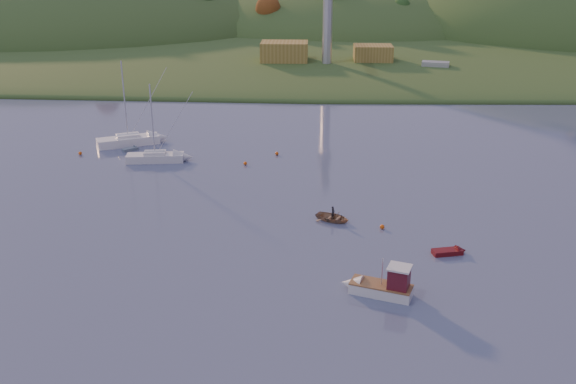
{
  "coord_description": "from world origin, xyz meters",
  "views": [
    {
      "loc": [
        -0.78,
        -30.33,
        28.12
      ],
      "look_at": [
        -3.34,
        31.35,
        4.47
      ],
      "focal_mm": 40.0,
      "sensor_mm": 36.0,
      "label": 1
    }
  ],
  "objects_px": {
    "fishing_boat": "(377,285)",
    "grey_dinghy": "(133,149)",
    "sailboat_near": "(128,140)",
    "sailboat_far": "(155,157)",
    "red_tender": "(454,251)",
    "canoe": "(333,217)"
  },
  "relations": [
    {
      "from": "sailboat_far",
      "to": "canoe",
      "type": "xyz_separation_m",
      "value": [
        24.35,
        -19.81,
        -0.31
      ]
    },
    {
      "from": "fishing_boat",
      "to": "grey_dinghy",
      "type": "relative_size",
      "value": 2.48
    },
    {
      "from": "fishing_boat",
      "to": "sailboat_far",
      "type": "height_order",
      "value": "sailboat_far"
    },
    {
      "from": "canoe",
      "to": "grey_dinghy",
      "type": "distance_m",
      "value": 38.26
    },
    {
      "from": "red_tender",
      "to": "grey_dinghy",
      "type": "distance_m",
      "value": 52.05
    },
    {
      "from": "fishing_boat",
      "to": "sailboat_near",
      "type": "distance_m",
      "value": 54.79
    },
    {
      "from": "fishing_boat",
      "to": "sailboat_near",
      "type": "xyz_separation_m",
      "value": [
        -33.66,
        43.23,
        -0.07
      ]
    },
    {
      "from": "sailboat_near",
      "to": "sailboat_far",
      "type": "xyz_separation_m",
      "value": [
        5.92,
        -7.72,
        -0.09
      ]
    },
    {
      "from": "sailboat_far",
      "to": "red_tender",
      "type": "distance_m",
      "value": 45.22
    },
    {
      "from": "canoe",
      "to": "grey_dinghy",
      "type": "xyz_separation_m",
      "value": [
        -28.9,
        25.07,
        -0.2
      ]
    },
    {
      "from": "sailboat_near",
      "to": "canoe",
      "type": "relative_size",
      "value": 3.29
    },
    {
      "from": "sailboat_far",
      "to": "grey_dinghy",
      "type": "height_order",
      "value": "sailboat_far"
    },
    {
      "from": "sailboat_near",
      "to": "sailboat_far",
      "type": "relative_size",
      "value": 1.16
    },
    {
      "from": "sailboat_near",
      "to": "red_tender",
      "type": "bearing_deg",
      "value": -65.02
    },
    {
      "from": "fishing_boat",
      "to": "red_tender",
      "type": "bearing_deg",
      "value": -115.71
    },
    {
      "from": "fishing_boat",
      "to": "grey_dinghy",
      "type": "xyz_separation_m",
      "value": [
        -32.29,
        40.78,
        -0.68
      ]
    },
    {
      "from": "sailboat_near",
      "to": "grey_dinghy",
      "type": "xyz_separation_m",
      "value": [
        1.37,
        -2.45,
        -0.61
      ]
    },
    {
      "from": "canoe",
      "to": "fishing_boat",
      "type": "bearing_deg",
      "value": -139.13
    },
    {
      "from": "fishing_boat",
      "to": "sailboat_far",
      "type": "relative_size",
      "value": 0.6
    },
    {
      "from": "red_tender",
      "to": "grey_dinghy",
      "type": "bearing_deg",
      "value": 127.89
    },
    {
      "from": "canoe",
      "to": "red_tender",
      "type": "bearing_deg",
      "value": -94.34
    },
    {
      "from": "red_tender",
      "to": "sailboat_near",
      "type": "bearing_deg",
      "value": 126.79
    }
  ]
}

